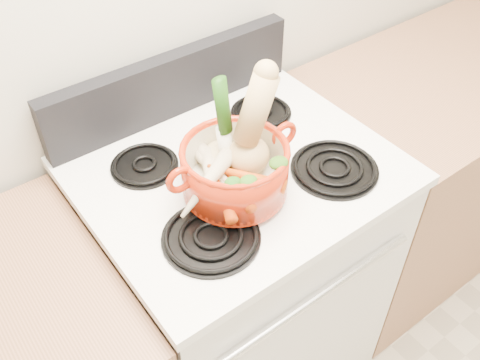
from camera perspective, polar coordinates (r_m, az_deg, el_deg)
stove_body at (r=1.74m, az=-0.27°, el=-10.65°), size 0.76×0.65×0.92m
cooktop at (r=1.38m, az=-0.33°, el=0.98°), size 0.78×0.67×0.03m
control_backsplash at (r=1.52m, az=-7.23°, el=10.07°), size 0.76×0.05×0.18m
oven_handle at (r=1.33m, az=8.63°, el=-11.97°), size 0.60×0.02×0.02m
counter_right at (r=2.34m, az=21.29°, el=2.78°), size 1.36×0.65×0.90m
burner_front_left at (r=1.20m, az=-3.10°, el=-6.03°), size 0.22×0.22×0.02m
burner_front_right at (r=1.37m, az=10.06°, el=1.30°), size 0.22×0.22×0.02m
burner_back_left at (r=1.38m, az=-10.16°, el=1.65°), size 0.17×0.17×0.02m
burner_back_right at (r=1.54m, az=2.26°, el=7.33°), size 0.17×0.17×0.02m
dutch_oven at (r=1.24m, az=-0.55°, el=1.11°), size 0.26×0.26×0.12m
pot_handle_left at (r=1.16m, az=-6.39°, el=0.03°), size 0.07×0.02×0.07m
pot_handle_right at (r=1.28m, az=4.75°, el=4.88°), size 0.07×0.02×0.07m
squash at (r=1.21m, az=0.96°, el=5.63°), size 0.20×0.13×0.28m
leek at (r=1.23m, az=-1.60°, el=5.92°), size 0.05×0.08×0.25m
ginger at (r=1.30m, az=-2.42°, el=2.81°), size 0.11×0.10×0.05m
parsnip_0 at (r=1.27m, az=-3.03°, el=1.36°), size 0.04×0.21×0.06m
parsnip_1 at (r=1.24m, az=-3.23°, el=0.03°), size 0.13×0.17×0.05m
parsnip_2 at (r=1.26m, az=-2.62°, el=1.50°), size 0.05×0.17×0.05m
parsnip_3 at (r=1.20m, az=-3.63°, el=-0.30°), size 0.20×0.12×0.06m
carrot_0 at (r=1.23m, az=-0.56°, el=-0.49°), size 0.07×0.16×0.04m
carrot_1 at (r=1.19m, az=-1.71°, el=-2.07°), size 0.07×0.14×0.04m
carrot_2 at (r=1.23m, az=0.65°, el=0.24°), size 0.14×0.18×0.05m
carrot_3 at (r=1.20m, az=0.61°, el=-1.00°), size 0.08×0.13×0.04m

